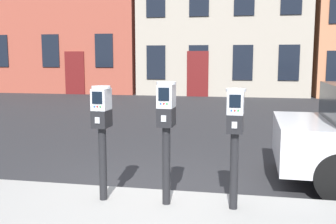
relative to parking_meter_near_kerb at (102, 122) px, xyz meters
The scene contains 4 objects.
ground_plane 1.22m from the parking_meter_near_kerb, 25.56° to the left, with size 160.00×160.00×0.00m, color #28282B.
parking_meter_near_kerb is the anchor object (origin of this frame).
parking_meter_twin_adjacent 0.75m from the parking_meter_near_kerb, ahead, with size 0.22×0.26×1.39m.
parking_meter_end_of_row 1.50m from the parking_meter_near_kerb, ahead, with size 0.22×0.26×1.33m.
Camera 1 is at (1.03, -4.48, 1.79)m, focal length 42.10 mm.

